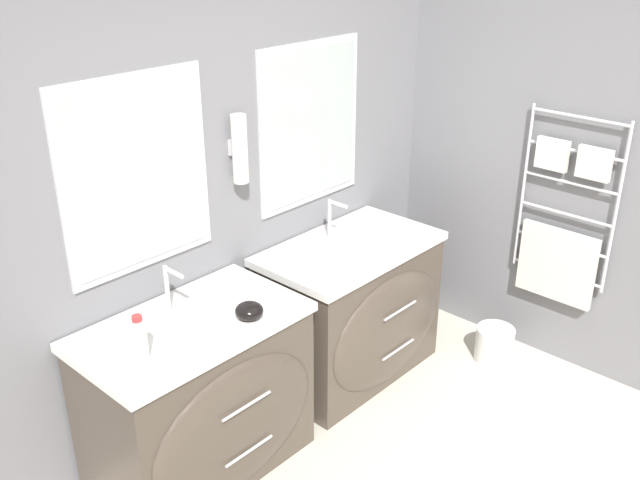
% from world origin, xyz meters
% --- Properties ---
extents(wall_back, '(5.14, 0.16, 2.60)m').
position_xyz_m(wall_back, '(0.01, 1.73, 1.31)').
color(wall_back, slate).
rests_on(wall_back, ground_plane).
extents(wall_right, '(0.13, 3.56, 2.60)m').
position_xyz_m(wall_right, '(1.80, 0.76, 1.29)').
color(wall_right, slate).
rests_on(wall_right, ground_plane).
extents(vanity_left, '(1.06, 0.68, 0.84)m').
position_xyz_m(vanity_left, '(-0.36, 1.35, 0.43)').
color(vanity_left, '#4C4238').
rests_on(vanity_left, ground_plane).
extents(vanity_right, '(1.06, 0.68, 0.84)m').
position_xyz_m(vanity_right, '(0.78, 1.35, 0.43)').
color(vanity_right, '#4C4238').
rests_on(vanity_right, ground_plane).
extents(faucet_left, '(0.17, 0.14, 0.23)m').
position_xyz_m(faucet_left, '(-0.36, 1.53, 0.96)').
color(faucet_left, silver).
rests_on(faucet_left, vanity_left).
extents(faucet_right, '(0.17, 0.14, 0.23)m').
position_xyz_m(faucet_right, '(0.78, 1.53, 0.96)').
color(faucet_right, silver).
rests_on(faucet_right, vanity_right).
extents(toiletry_bottle, '(0.06, 0.06, 0.22)m').
position_xyz_m(toiletry_bottle, '(-0.69, 1.29, 0.95)').
color(toiletry_bottle, silver).
rests_on(toiletry_bottle, vanity_left).
extents(amenity_bowl, '(0.13, 0.13, 0.08)m').
position_xyz_m(amenity_bowl, '(-0.15, 1.21, 0.88)').
color(amenity_bowl, black).
rests_on(amenity_bowl, vanity_left).
extents(soap_dish, '(0.10, 0.07, 0.04)m').
position_xyz_m(soap_dish, '(0.62, 1.27, 0.86)').
color(soap_dish, white).
rests_on(soap_dish, vanity_right).
extents(waste_bin, '(0.24, 0.24, 0.22)m').
position_xyz_m(waste_bin, '(1.47, 0.79, 0.12)').
color(waste_bin, silver).
rests_on(waste_bin, ground_plane).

